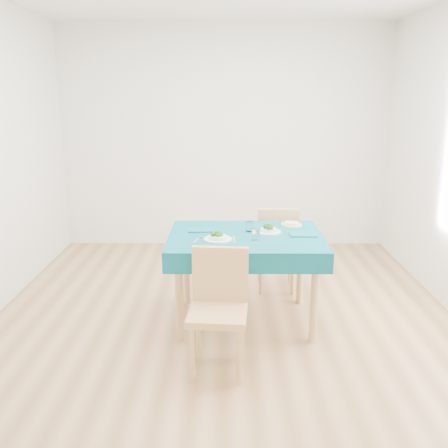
{
  "coord_description": "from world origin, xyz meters",
  "views": [
    {
      "loc": [
        0.02,
        -3.92,
        1.88
      ],
      "look_at": [
        0.0,
        0.0,
        0.85
      ],
      "focal_mm": 40.0,
      "sensor_mm": 36.0,
      "label": 1
    }
  ],
  "objects_px": {
    "chair_far": "(277,242)",
    "bowl_far": "(269,229)",
    "side_plate": "(292,225)",
    "chair_near": "(218,305)",
    "table": "(245,279)",
    "bowl_near": "(218,236)"
  },
  "relations": [
    {
      "from": "chair_near",
      "to": "bowl_near",
      "type": "height_order",
      "value": "chair_near"
    },
    {
      "from": "table",
      "to": "side_plate",
      "type": "bearing_deg",
      "value": 38.09
    },
    {
      "from": "bowl_near",
      "to": "table",
      "type": "bearing_deg",
      "value": 31.43
    },
    {
      "from": "chair_near",
      "to": "bowl_far",
      "type": "bearing_deg",
      "value": 69.84
    },
    {
      "from": "table",
      "to": "chair_far",
      "type": "bearing_deg",
      "value": 65.33
    },
    {
      "from": "table",
      "to": "chair_near",
      "type": "relative_size",
      "value": 1.26
    },
    {
      "from": "side_plate",
      "to": "chair_near",
      "type": "bearing_deg",
      "value": -119.49
    },
    {
      "from": "chair_near",
      "to": "chair_far",
      "type": "distance_m",
      "value": 1.61
    },
    {
      "from": "chair_near",
      "to": "side_plate",
      "type": "height_order",
      "value": "chair_near"
    },
    {
      "from": "chair_near",
      "to": "bowl_far",
      "type": "relative_size",
      "value": 4.82
    },
    {
      "from": "bowl_far",
      "to": "side_plate",
      "type": "relative_size",
      "value": 1.1
    },
    {
      "from": "bowl_near",
      "to": "bowl_far",
      "type": "relative_size",
      "value": 1.1
    },
    {
      "from": "chair_near",
      "to": "table",
      "type": "bearing_deg",
      "value": 79.74
    },
    {
      "from": "table",
      "to": "chair_near",
      "type": "bearing_deg",
      "value": -105.18
    },
    {
      "from": "table",
      "to": "side_plate",
      "type": "distance_m",
      "value": 0.66
    },
    {
      "from": "chair_far",
      "to": "side_plate",
      "type": "xyz_separation_m",
      "value": [
        0.08,
        -0.4,
        0.28
      ]
    },
    {
      "from": "chair_near",
      "to": "side_plate",
      "type": "bearing_deg",
      "value": 65.43
    },
    {
      "from": "chair_far",
      "to": "bowl_far",
      "type": "relative_size",
      "value": 4.68
    },
    {
      "from": "bowl_near",
      "to": "bowl_far",
      "type": "xyz_separation_m",
      "value": [
        0.42,
        0.22,
        -0.0
      ]
    },
    {
      "from": "bowl_far",
      "to": "side_plate",
      "type": "xyz_separation_m",
      "value": [
        0.22,
        0.24,
        -0.03
      ]
    },
    {
      "from": "chair_far",
      "to": "bowl_far",
      "type": "distance_m",
      "value": 0.73
    },
    {
      "from": "chair_far",
      "to": "bowl_far",
      "type": "height_order",
      "value": "chair_far"
    }
  ]
}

